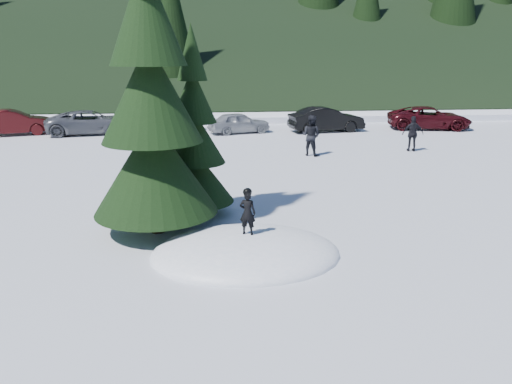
{
  "coord_description": "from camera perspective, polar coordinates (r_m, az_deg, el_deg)",
  "views": [
    {
      "loc": [
        -0.83,
        -10.88,
        4.59
      ],
      "look_at": [
        0.39,
        1.52,
        1.1
      ],
      "focal_mm": 35.0,
      "sensor_mm": 36.0,
      "label": 1
    }
  ],
  "objects": [
    {
      "name": "car_2",
      "position": [
        30.76,
        -18.41,
        7.58
      ],
      "size": [
        5.25,
        3.04,
        1.37
      ],
      "primitive_type": "imported",
      "rotation": [
        0.0,
        0.0,
        1.73
      ],
      "color": "#505258",
      "rests_on": "ground"
    },
    {
      "name": "spruce_tall",
      "position": [
        12.82,
        -11.9,
        9.63
      ],
      "size": [
        3.2,
        3.2,
        8.6
      ],
      "color": "black",
      "rests_on": "ground"
    },
    {
      "name": "spruce_short",
      "position": [
        14.31,
        -7.05,
        5.52
      ],
      "size": [
        2.2,
        2.2,
        5.37
      ],
      "color": "black",
      "rests_on": "ground"
    },
    {
      "name": "adult_0",
      "position": [
        23.09,
        6.3,
        6.43
      ],
      "size": [
        1.14,
        1.11,
        1.86
      ],
      "primitive_type": "imported",
      "rotation": [
        0.0,
        0.0,
        2.49
      ],
      "color": "black",
      "rests_on": "ground"
    },
    {
      "name": "car_1",
      "position": [
        32.03,
        -26.05,
        7.15
      ],
      "size": [
        4.66,
        2.72,
        1.45
      ],
      "primitive_type": "imported",
      "rotation": [
        0.0,
        0.0,
        1.86
      ],
      "color": "#34090A",
      "rests_on": "ground"
    },
    {
      "name": "ground",
      "position": [
        11.84,
        -1.17,
        -7.16
      ],
      "size": [
        200.0,
        200.0,
        0.0
      ],
      "primitive_type": "plane",
      "color": "white",
      "rests_on": "ground"
    },
    {
      "name": "car_3",
      "position": [
        31.01,
        -10.53,
        8.17
      ],
      "size": [
        4.93,
        2.49,
        1.37
      ],
      "primitive_type": "imported",
      "rotation": [
        0.0,
        0.0,
        1.7
      ],
      "color": "black",
      "rests_on": "ground"
    },
    {
      "name": "car_6",
      "position": [
        32.98,
        19.19,
        8.01
      ],
      "size": [
        5.33,
        3.22,
        1.38
      ],
      "primitive_type": "imported",
      "rotation": [
        0.0,
        0.0,
        1.38
      ],
      "color": "#35090E",
      "rests_on": "ground"
    },
    {
      "name": "car_4",
      "position": [
        29.58,
        -1.95,
        7.93
      ],
      "size": [
        3.87,
        2.39,
        1.23
      ],
      "primitive_type": "imported",
      "rotation": [
        0.0,
        0.0,
        1.85
      ],
      "color": "gray",
      "rests_on": "ground"
    },
    {
      "name": "adult_1",
      "position": [
        25.14,
        17.49,
        6.36
      ],
      "size": [
        1.05,
        0.59,
        1.69
      ],
      "primitive_type": "imported",
      "rotation": [
        0.0,
        0.0,
        2.95
      ],
      "color": "black",
      "rests_on": "ground"
    },
    {
      "name": "snow_mound",
      "position": [
        11.84,
        -1.17,
        -7.16
      ],
      "size": [
        4.48,
        3.52,
        0.96
      ],
      "primitive_type": "ellipsoid",
      "color": "white",
      "rests_on": "ground"
    },
    {
      "name": "car_5",
      "position": [
        30.42,
        8.04,
        8.22
      ],
      "size": [
        4.63,
        2.22,
        1.46
      ],
      "primitive_type": "imported",
      "rotation": [
        0.0,
        0.0,
        1.73
      ],
      "color": "black",
      "rests_on": "ground"
    },
    {
      "name": "child_skier",
      "position": [
        11.58,
        -0.98,
        -2.4
      ],
      "size": [
        0.44,
        0.37,
        1.05
      ],
      "primitive_type": "imported",
      "rotation": [
        0.0,
        0.0,
        2.79
      ],
      "color": "black",
      "rests_on": "snow_mound"
    }
  ]
}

